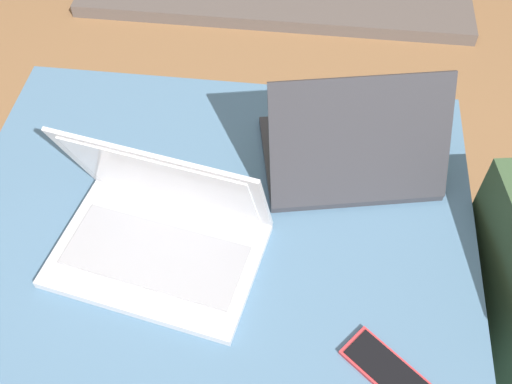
# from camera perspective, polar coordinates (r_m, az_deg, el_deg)

# --- Properties ---
(ground_plane) EXTENTS (14.00, 14.00, 0.00)m
(ground_plane) POSITION_cam_1_polar(r_m,az_deg,el_deg) (1.44, -3.32, -12.46)
(ground_plane) COLOR olive
(ottoman) EXTENTS (0.97, 0.83, 0.38)m
(ottoman) POSITION_cam_1_polar(r_m,az_deg,el_deg) (1.27, -3.73, -8.73)
(ottoman) COLOR #2A3D4E
(ottoman) RESTS_ON ground_plane
(laptop_near) EXTENTS (0.40, 0.31, 0.24)m
(laptop_near) POSITION_cam_1_polar(r_m,az_deg,el_deg) (1.06, -9.10, -3.58)
(laptop_near) COLOR silver
(laptop_near) RESTS_ON ottoman
(laptop_far) EXTENTS (0.37, 0.30, 0.23)m
(laptop_far) POSITION_cam_1_polar(r_m,az_deg,el_deg) (1.18, 9.03, 3.82)
(laptop_far) COLOR #333338
(laptop_far) RESTS_ON ottoman
(cell_phone) EXTENTS (0.16, 0.15, 0.01)m
(cell_phone) POSITION_cam_1_polar(r_m,az_deg,el_deg) (1.00, 12.54, -16.41)
(cell_phone) COLOR red
(cell_phone) RESTS_ON ottoman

